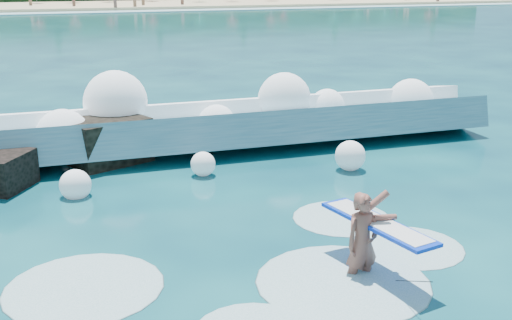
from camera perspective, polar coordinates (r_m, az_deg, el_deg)
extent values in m
plane|color=#082F42|center=(10.45, -4.35, -10.08)|extent=(200.00, 200.00, 0.00)
cube|color=tan|center=(87.22, -17.62, 12.93)|extent=(140.00, 20.00, 0.40)
cube|color=silver|center=(76.25, -17.35, 12.41)|extent=(140.00, 5.00, 0.08)
cube|color=teal|center=(17.10, -7.55, 2.13)|extent=(18.01, 2.74, 1.50)
cube|color=white|center=(17.76, -8.12, 4.14)|extent=(18.01, 1.27, 0.70)
cube|color=black|center=(16.58, -13.13, 1.39)|extent=(2.31, 2.12, 1.31)
imported|color=brown|center=(10.30, 9.43, -7.34)|extent=(0.66, 0.48, 1.66)
cube|color=#0C35D6|center=(10.35, 10.75, -5.55)|extent=(0.99, 2.33, 0.06)
cube|color=white|center=(10.35, 10.76, -5.48)|extent=(0.86, 2.13, 0.06)
cylinder|color=black|center=(9.50, 13.80, -10.42)|extent=(0.01, 0.91, 0.43)
sphere|color=white|center=(16.52, -16.76, 2.04)|extent=(1.35, 1.35, 1.35)
sphere|color=white|center=(17.34, -12.38, 5.03)|extent=(1.68, 1.68, 1.68)
sphere|color=white|center=(16.87, -3.51, 3.24)|extent=(1.01, 1.01, 1.01)
sphere|color=white|center=(18.03, 2.53, 5.45)|extent=(1.48, 1.48, 1.48)
sphere|color=white|center=(18.80, 6.34, 4.77)|extent=(1.02, 1.02, 1.02)
sphere|color=white|center=(19.85, 13.57, 5.09)|extent=(1.36, 1.36, 1.36)
sphere|color=white|center=(14.25, -15.76, -2.15)|extent=(0.68, 0.68, 0.68)
sphere|color=white|center=(15.13, -4.73, -0.36)|extent=(0.59, 0.59, 0.59)
sphere|color=white|center=(15.64, 8.37, 0.38)|extent=(0.74, 0.74, 0.74)
ellipsoid|color=silver|center=(10.28, 7.72, -10.68)|extent=(2.76, 2.76, 0.14)
ellipsoid|color=silver|center=(11.69, 13.53, -7.53)|extent=(1.89, 1.89, 0.09)
ellipsoid|color=silver|center=(10.37, -15.02, -10.88)|extent=(2.46, 2.46, 0.12)
ellipsoid|color=silver|center=(12.74, 7.62, -5.13)|extent=(1.94, 1.94, 0.10)
cube|color=#3F332D|center=(83.06, 2.97, 13.95)|extent=(0.35, 0.22, 1.52)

